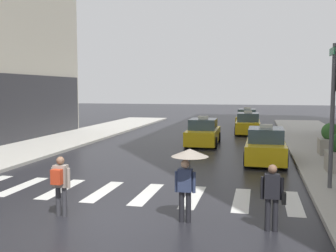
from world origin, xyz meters
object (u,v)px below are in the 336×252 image
traffic_light_pole (336,95)px  planter_mid_block (330,140)px  taxi_second (203,133)px  taxi_fourth (247,119)px  pedestrian_with_backpack (60,182)px  pedestrian_with_handbag (273,194)px  pedestrian_with_umbrella (188,165)px  taxi_lead (266,146)px  taxi_third (248,124)px

traffic_light_pole → planter_mid_block: bearing=81.6°
taxi_second → taxi_fourth: bearing=79.9°
traffic_light_pole → planter_mid_block: (1.09, 7.34, -2.38)m
pedestrian_with_backpack → planter_mid_block: planter_mid_block is taller
pedestrian_with_handbag → pedestrian_with_umbrella: bearing=175.5°
taxi_lead → taxi_third: size_ratio=0.99×
taxi_second → traffic_light_pole: bearing=-60.8°
pedestrian_with_backpack → taxi_second: bearing=82.9°
traffic_light_pole → pedestrian_with_umbrella: (-4.22, -4.08, -1.74)m
taxi_lead → taxi_second: bearing=126.1°
taxi_third → pedestrian_with_umbrella: bearing=-92.5°
pedestrian_with_umbrella → planter_mid_block: (5.31, 11.42, -0.64)m
pedestrian_with_umbrella → taxi_lead: bearing=77.5°
taxi_fourth → planter_mid_block: bearing=-73.9°
taxi_second → pedestrian_with_handbag: size_ratio=2.77×
taxi_lead → pedestrian_with_backpack: 11.23m
taxi_lead → planter_mid_block: size_ratio=2.85×
pedestrian_with_umbrella → taxi_fourth: bearing=88.5°
taxi_third → taxi_second: bearing=-110.2°
taxi_second → taxi_fourth: 13.12m
taxi_second → taxi_third: size_ratio=1.00×
traffic_light_pole → pedestrian_with_backpack: (-7.67, -4.40, -2.29)m
pedestrian_with_umbrella → planter_mid_block: 12.61m
taxi_third → taxi_fourth: (-0.23, 6.02, 0.00)m
planter_mid_block → pedestrian_with_umbrella: bearing=-114.9°
traffic_light_pole → taxi_second: size_ratio=1.05×
taxi_fourth → pedestrian_with_backpack: taxi_fourth is taller
taxi_fourth → pedestrian_with_handbag: bearing=-87.1°
taxi_third → taxi_fourth: bearing=92.2°
taxi_fourth → traffic_light_pole: bearing=-81.4°
taxi_lead → pedestrian_with_handbag: (0.02, -9.62, 0.21)m
traffic_light_pole → pedestrian_with_handbag: size_ratio=2.91×
taxi_third → planter_mid_block: 10.92m
traffic_light_pole → taxi_fourth: bearing=98.6°
taxi_lead → taxi_third: bearing=95.6°
taxi_fourth → pedestrian_with_umbrella: (-0.70, -27.44, 0.79)m
taxi_fourth → pedestrian_with_handbag: (1.41, -27.61, 0.21)m
traffic_light_pole → taxi_lead: bearing=111.6°
traffic_light_pole → taxi_third: size_ratio=1.05×
taxi_third → taxi_fourth: 6.02m
taxi_second → taxi_fourth: (2.31, 12.92, 0.00)m
taxi_second → pedestrian_with_umbrella: bearing=-83.7°
pedestrian_with_handbag → taxi_second: bearing=104.2°
pedestrian_with_backpack → pedestrian_with_handbag: bearing=1.5°
pedestrian_with_umbrella → traffic_light_pole: bearing=44.1°
pedestrian_with_umbrella → pedestrian_with_backpack: (-3.45, -0.31, -0.54)m
taxi_lead → pedestrian_with_umbrella: bearing=-102.5°
taxi_lead → pedestrian_with_backpack: (-5.54, -9.76, 0.25)m
taxi_lead → pedestrian_with_handbag: 9.62m
traffic_light_pole → taxi_second: 12.22m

